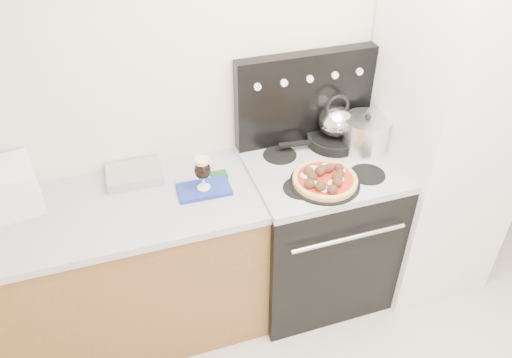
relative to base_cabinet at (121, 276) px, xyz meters
name	(u,v)px	position (x,y,z in m)	size (l,w,h in m)	color
room_shell	(415,233)	(1.02, -0.91, 0.82)	(3.52, 3.01, 2.52)	beige
base_cabinet	(121,276)	(0.00, 0.00, 0.00)	(1.45, 0.60, 0.86)	brown
countertop	(105,211)	(0.00, 0.00, 0.45)	(1.48, 0.63, 0.04)	#AAAAB2
stove_body	(316,232)	(1.10, -0.02, 0.01)	(0.76, 0.65, 0.88)	black
cooktop	(322,168)	(1.10, -0.02, 0.47)	(0.76, 0.65, 0.04)	#ADADB2
backguard	(305,98)	(1.10, 0.25, 0.74)	(0.76, 0.08, 0.50)	black
fridge	(442,140)	(1.80, -0.05, 0.52)	(0.64, 0.68, 1.90)	silver
foil_sheet	(135,174)	(0.17, 0.18, 0.50)	(0.27, 0.20, 0.05)	white
oven_mitt	(204,189)	(0.48, -0.02, 0.48)	(0.26, 0.15, 0.02)	navy
beer_glass	(203,173)	(0.48, -0.02, 0.58)	(0.08, 0.08, 0.17)	black
pizza_pan	(325,183)	(1.05, -0.18, 0.50)	(0.35, 0.35, 0.01)	black
pizza	(325,178)	(1.05, -0.18, 0.52)	(0.32, 0.32, 0.05)	tan
skillet	(334,139)	(1.25, 0.14, 0.52)	(0.29, 0.29, 0.05)	black
tea_kettle	(336,119)	(1.25, 0.14, 0.64)	(0.19, 0.19, 0.20)	silver
stock_pot	(365,135)	(1.38, 0.04, 0.58)	(0.24, 0.24, 0.18)	silver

